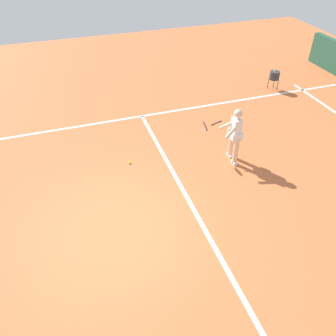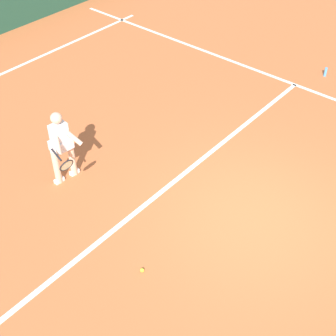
{
  "view_description": "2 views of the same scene",
  "coord_description": "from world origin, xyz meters",
  "views": [
    {
      "loc": [
        -5.18,
        0.61,
        5.67
      ],
      "look_at": [
        0.79,
        -1.39,
        0.77
      ],
      "focal_mm": 36.94,
      "sensor_mm": 36.0,
      "label": 1
    },
    {
      "loc": [
        5.64,
        2.65,
        6.33
      ],
      "look_at": [
        1.01,
        -1.27,
        1.14
      ],
      "focal_mm": 50.76,
      "sensor_mm": 36.0,
      "label": 2
    }
  ],
  "objects": [
    {
      "name": "water_bottle",
      "position": [
        -5.57,
        -1.39,
        0.12
      ],
      "size": [
        0.07,
        0.07,
        0.24
      ],
      "primitive_type": "cylinder",
      "color": "#4C9EE5",
      "rests_on": "ground"
    },
    {
      "name": "ground_plane",
      "position": [
        0.0,
        0.0,
        0.0
      ],
      "size": [
        27.37,
        27.37,
        0.0
      ],
      "primitive_type": "plane",
      "color": "#C66638"
    },
    {
      "name": "tennis_ball_near",
      "position": [
        2.25,
        -0.77,
        0.03
      ],
      "size": [
        0.07,
        0.07,
        0.07
      ],
      "primitive_type": "sphere",
      "color": "#D1E533",
      "rests_on": "ground"
    },
    {
      "name": "tennis_player",
      "position": [
        1.54,
        -3.46,
        0.85
      ],
      "size": [
        0.85,
        0.91,
        1.55
      ],
      "color": "beige",
      "rests_on": "ground"
    },
    {
      "name": "service_line_marking",
      "position": [
        0.0,
        -1.77,
        0.0
      ],
      "size": [
        9.31,
        0.1,
        0.01
      ],
      "primitive_type": "cube",
      "color": "white",
      "rests_on": "ground"
    }
  ]
}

